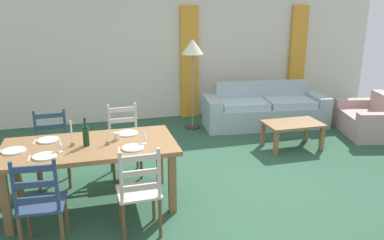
% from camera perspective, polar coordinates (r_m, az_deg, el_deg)
% --- Properties ---
extents(ground_plane, '(9.60, 9.60, 0.02)m').
position_cam_1_polar(ground_plane, '(5.02, 1.39, -10.01)').
color(ground_plane, '#2B533B').
extents(wall_far, '(9.60, 0.16, 2.70)m').
position_cam_1_polar(wall_far, '(7.74, -5.69, 10.12)').
color(wall_far, silver).
rests_on(wall_far, ground_plane).
extents(curtain_panel_left, '(0.35, 0.08, 2.20)m').
position_cam_1_polar(curtain_panel_left, '(7.79, -0.39, 8.39)').
color(curtain_panel_left, gold).
rests_on(curtain_panel_left, ground_plane).
extents(curtain_panel_right, '(0.35, 0.08, 2.20)m').
position_cam_1_polar(curtain_panel_right, '(8.72, 15.22, 8.73)').
color(curtain_panel_right, gold).
rests_on(curtain_panel_right, ground_plane).
extents(dining_table, '(1.90, 0.96, 0.75)m').
position_cam_1_polar(dining_table, '(4.49, -14.74, -4.56)').
color(dining_table, olive).
rests_on(dining_table, ground_plane).
extents(dining_chair_near_left, '(0.45, 0.43, 0.96)m').
position_cam_1_polar(dining_chair_near_left, '(3.94, -21.37, -11.37)').
color(dining_chair_near_left, navy).
rests_on(dining_chair_near_left, ground_plane).
extents(dining_chair_near_right, '(0.43, 0.41, 0.96)m').
position_cam_1_polar(dining_chair_near_right, '(3.92, -7.76, -10.38)').
color(dining_chair_near_right, beige).
rests_on(dining_chair_near_right, ground_plane).
extents(dining_chair_far_left, '(0.43, 0.41, 0.96)m').
position_cam_1_polar(dining_chair_far_left, '(5.27, -19.85, -3.93)').
color(dining_chair_far_left, '#2B4755').
rests_on(dining_chair_far_left, ground_plane).
extents(dining_chair_far_right, '(0.43, 0.41, 0.96)m').
position_cam_1_polar(dining_chair_far_right, '(5.30, -9.90, -3.01)').
color(dining_chair_far_right, beige).
rests_on(dining_chair_far_right, ground_plane).
extents(dinner_plate_near_left, '(0.24, 0.24, 0.02)m').
position_cam_1_polar(dinner_plate_near_left, '(4.25, -20.84, -5.01)').
color(dinner_plate_near_left, white).
rests_on(dinner_plate_near_left, dining_table).
extents(fork_near_left, '(0.02, 0.17, 0.01)m').
position_cam_1_polar(fork_near_left, '(4.27, -22.83, -5.22)').
color(fork_near_left, silver).
rests_on(fork_near_left, dining_table).
extents(dinner_plate_near_right, '(0.24, 0.24, 0.02)m').
position_cam_1_polar(dinner_plate_near_right, '(4.25, -8.68, -4.07)').
color(dinner_plate_near_right, white).
rests_on(dinner_plate_near_right, dining_table).
extents(fork_near_right, '(0.02, 0.17, 0.01)m').
position_cam_1_polar(fork_near_right, '(4.24, -10.69, -4.32)').
color(fork_near_right, silver).
rests_on(fork_near_right, dining_table).
extents(dinner_plate_far_left, '(0.24, 0.24, 0.02)m').
position_cam_1_polar(dinner_plate_far_left, '(4.72, -20.35, -2.79)').
color(dinner_plate_far_left, white).
rests_on(dinner_plate_far_left, dining_table).
extents(fork_far_left, '(0.03, 0.17, 0.01)m').
position_cam_1_polar(fork_far_left, '(4.74, -22.15, -2.99)').
color(fork_far_left, silver).
rests_on(fork_far_left, dining_table).
extents(dinner_plate_far_right, '(0.24, 0.24, 0.02)m').
position_cam_1_polar(dinner_plate_far_right, '(4.71, -9.42, -1.94)').
color(dinner_plate_far_right, white).
rests_on(dinner_plate_far_right, dining_table).
extents(fork_far_right, '(0.03, 0.17, 0.01)m').
position_cam_1_polar(fork_far_right, '(4.70, -11.24, -2.16)').
color(fork_far_right, silver).
rests_on(fork_far_right, dining_table).
extents(dinner_plate_head_west, '(0.24, 0.24, 0.02)m').
position_cam_1_polar(dinner_plate_head_west, '(4.53, -24.74, -4.13)').
color(dinner_plate_head_west, white).
rests_on(dinner_plate_head_west, dining_table).
extents(wine_bottle, '(0.07, 0.07, 0.32)m').
position_cam_1_polar(wine_bottle, '(4.41, -15.34, -2.20)').
color(wine_bottle, '#143819').
rests_on(wine_bottle, dining_table).
extents(wine_glass_near_left, '(0.06, 0.06, 0.16)m').
position_cam_1_polar(wine_glass_near_left, '(4.30, -19.00, -3.09)').
color(wine_glass_near_left, white).
rests_on(wine_glass_near_left, dining_table).
extents(wine_glass_near_right, '(0.06, 0.06, 0.16)m').
position_cam_1_polar(wine_glass_near_right, '(4.33, -7.13, -2.12)').
color(wine_glass_near_right, white).
rests_on(wine_glass_near_right, dining_table).
extents(coffee_cup_primary, '(0.07, 0.07, 0.09)m').
position_cam_1_polar(coffee_cup_primary, '(4.53, -11.00, -2.36)').
color(coffee_cup_primary, beige).
rests_on(coffee_cup_primary, dining_table).
extents(candle_tall, '(0.05, 0.05, 0.29)m').
position_cam_1_polar(candle_tall, '(4.46, -17.21, -2.60)').
color(candle_tall, '#998C66').
rests_on(candle_tall, dining_table).
extents(candle_short, '(0.05, 0.05, 0.16)m').
position_cam_1_polar(candle_short, '(4.41, -12.26, -2.98)').
color(candle_short, '#998C66').
rests_on(candle_short, dining_table).
extents(couch, '(2.36, 1.05, 0.80)m').
position_cam_1_polar(couch, '(7.49, 10.52, 1.42)').
color(couch, '#9DB2B5').
rests_on(couch, ground_plane).
extents(coffee_table, '(0.90, 0.56, 0.42)m').
position_cam_1_polar(coffee_table, '(6.41, 14.58, -0.93)').
color(coffee_table, olive).
rests_on(coffee_table, ground_plane).
extents(armchair_upholstered, '(1.06, 1.32, 0.72)m').
position_cam_1_polar(armchair_upholstered, '(7.58, 24.80, -0.06)').
color(armchair_upholstered, '#BA9991').
rests_on(armchair_upholstered, ground_plane).
extents(standing_lamp, '(0.40, 0.40, 1.64)m').
position_cam_1_polar(standing_lamp, '(6.97, 0.08, 9.94)').
color(standing_lamp, '#332D28').
rests_on(standing_lamp, ground_plane).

